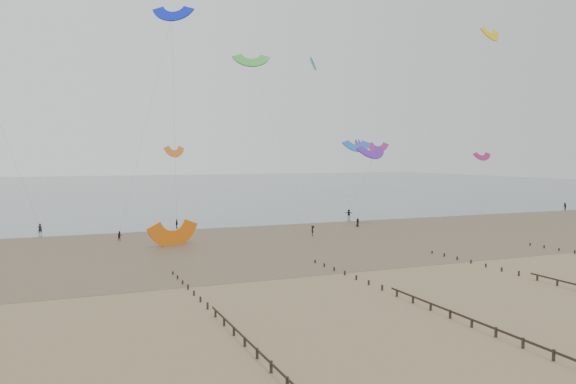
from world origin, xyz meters
The scene contains 6 objects.
ground centered at (0.00, 0.00, 0.00)m, with size 500.00×500.00×0.00m, color brown.
sea_and_shore centered at (-4.08, 34.40, 0.01)m, with size 500.00×665.00×0.03m.
groynes centered at (4.00, -19.05, 0.47)m, with size 72.16×50.16×1.00m.
kitesurfers centered at (20.44, 47.67, 0.89)m, with size 138.63×24.12×1.89m.
grounded_kite centered at (-9.74, 33.19, 0.00)m, with size 7.57×3.96×5.76m, color orange, non-canonical shape.
kites_airborne centered at (-6.62, 87.87, 20.16)m, with size 241.23×103.56×38.56m.
Camera 1 is at (-26.18, -51.60, 13.55)m, focal length 35.00 mm.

